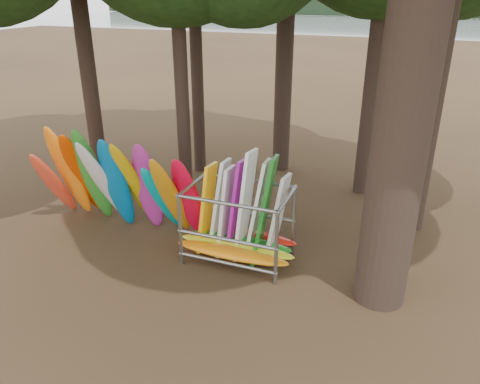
% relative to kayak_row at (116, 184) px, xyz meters
% --- Properties ---
extents(ground, '(120.00, 120.00, 0.00)m').
position_rel_kayak_row_xyz_m(ground, '(2.79, -0.79, -1.38)').
color(ground, '#47331E').
rests_on(ground, ground).
extents(lake, '(160.00, 160.00, 0.00)m').
position_rel_kayak_row_xyz_m(lake, '(2.79, 59.21, -1.38)').
color(lake, gray).
rests_on(lake, ground).
extents(far_shore, '(160.00, 4.00, 4.00)m').
position_rel_kayak_row_xyz_m(far_shore, '(2.79, 109.21, 0.62)').
color(far_shore, black).
rests_on(far_shore, ground).
extents(kayak_row, '(5.05, 2.07, 3.18)m').
position_rel_kayak_row_xyz_m(kayak_row, '(0.00, 0.00, 0.00)').
color(kayak_row, red).
rests_on(kayak_row, ground).
extents(storage_rack, '(3.05, 1.55, 2.91)m').
position_rel_kayak_row_xyz_m(storage_rack, '(3.77, -0.28, -0.46)').
color(storage_rack, gray).
rests_on(storage_rack, ground).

